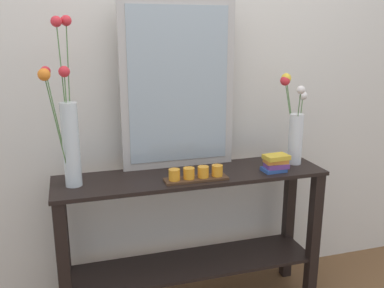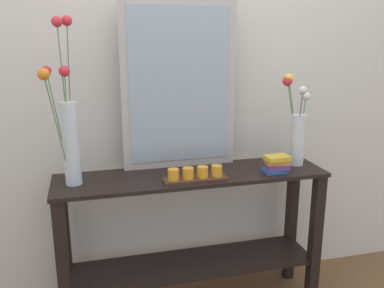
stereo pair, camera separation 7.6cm
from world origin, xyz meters
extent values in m
cube|color=silver|center=(0.00, 0.30, 1.35)|extent=(6.40, 0.08, 2.70)
cube|color=black|center=(0.00, 0.00, 0.78)|extent=(1.41, 0.35, 0.02)
cube|color=black|center=(0.00, 0.00, 0.27)|extent=(1.35, 0.31, 0.02)
cube|color=black|center=(-0.66, -0.14, 0.39)|extent=(0.06, 0.06, 0.77)
cube|color=black|center=(0.66, -0.14, 0.39)|extent=(0.06, 0.06, 0.77)
cube|color=black|center=(-0.66, 0.14, 0.39)|extent=(0.06, 0.06, 0.77)
cube|color=black|center=(0.66, 0.14, 0.39)|extent=(0.06, 0.06, 0.77)
cube|color=#B7B2AD|center=(-0.03, 0.15, 1.24)|extent=(0.61, 0.03, 0.88)
cube|color=#9EADB7|center=(-0.03, 0.13, 1.24)|extent=(0.53, 0.00, 0.80)
cylinder|color=silver|center=(-0.59, 0.00, 0.99)|extent=(0.08, 0.08, 0.40)
cylinder|color=#4C753D|center=(-0.64, 0.03, 1.07)|extent=(0.08, 0.08, 0.52)
sphere|color=red|center=(-0.68, 0.06, 1.33)|extent=(0.05, 0.05, 0.05)
cylinder|color=#4C753D|center=(-0.58, 0.04, 1.18)|extent=(0.03, 0.07, 0.74)
sphere|color=red|center=(-0.57, 0.07, 1.55)|extent=(0.05, 0.05, 0.05)
cylinder|color=#4C753D|center=(-0.60, 0.00, 1.07)|extent=(0.01, 0.03, 0.52)
sphere|color=red|center=(-0.59, 0.01, 1.33)|extent=(0.05, 0.05, 0.05)
cylinder|color=#4C753D|center=(-0.64, -0.05, 1.07)|extent=(0.08, 0.09, 0.52)
sphere|color=orange|center=(-0.68, -0.09, 1.33)|extent=(0.05, 0.05, 0.05)
cylinder|color=#4C753D|center=(-0.60, 0.03, 1.18)|extent=(0.02, 0.04, 0.74)
sphere|color=red|center=(-0.61, 0.05, 1.55)|extent=(0.05, 0.05, 0.05)
cylinder|color=silver|center=(0.60, 0.01, 0.93)|extent=(0.08, 0.08, 0.28)
cylinder|color=#4C753D|center=(0.65, 0.05, 0.99)|extent=(0.07, 0.08, 0.35)
sphere|color=silver|center=(0.68, 0.09, 1.16)|extent=(0.05, 0.05, 0.05)
cylinder|color=#4C753D|center=(0.58, 0.04, 1.03)|extent=(0.05, 0.10, 0.44)
sphere|color=red|center=(0.56, 0.09, 1.25)|extent=(0.05, 0.05, 0.05)
cylinder|color=#4C753D|center=(0.59, 0.05, 1.04)|extent=(0.05, 0.10, 0.45)
sphere|color=yellow|center=(0.57, 0.09, 1.26)|extent=(0.05, 0.05, 0.05)
cylinder|color=#4C753D|center=(0.59, -0.02, 1.01)|extent=(0.03, 0.07, 0.40)
sphere|color=silver|center=(0.58, -0.05, 1.21)|extent=(0.04, 0.04, 0.04)
cube|color=#472D1C|center=(-0.01, -0.10, 0.80)|extent=(0.32, 0.09, 0.01)
cylinder|color=orange|center=(-0.12, -0.10, 0.83)|extent=(0.06, 0.06, 0.05)
cylinder|color=orange|center=(-0.04, -0.10, 0.83)|extent=(0.06, 0.06, 0.05)
cylinder|color=orange|center=(0.03, -0.10, 0.83)|extent=(0.06, 0.06, 0.05)
cylinder|color=orange|center=(0.10, -0.10, 0.83)|extent=(0.06, 0.06, 0.05)
cube|color=#2D519E|center=(0.43, -0.08, 0.80)|extent=(0.12, 0.09, 0.02)
cube|color=#663884|center=(0.44, -0.09, 0.83)|extent=(0.12, 0.09, 0.03)
cube|color=orange|center=(0.44, -0.08, 0.85)|extent=(0.12, 0.08, 0.02)
cube|color=gold|center=(0.44, -0.09, 0.87)|extent=(0.13, 0.10, 0.02)
camera|label=1|loc=(-0.59, -1.96, 1.50)|focal=38.94mm
camera|label=2|loc=(-0.51, -1.98, 1.50)|focal=38.94mm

